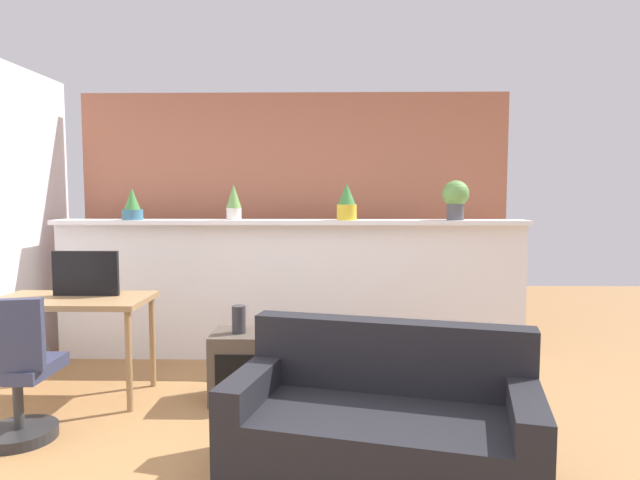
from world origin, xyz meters
TOP-DOWN VIEW (x-y plane):
  - ground_plane at (0.00, 0.00)m, footprint 12.00×12.00m
  - divider_wall at (0.00, 2.00)m, footprint 4.23×0.16m
  - plant_shelf at (0.00, 1.96)m, footprint 4.23×0.30m
  - brick_wall_behind at (0.00, 2.60)m, footprint 4.23×0.10m
  - potted_plant_0 at (-1.40, 1.93)m, footprint 0.18×0.18m
  - potted_plant_1 at (-0.50, 1.96)m, footprint 0.14×0.14m
  - potted_plant_2 at (0.51, 1.93)m, footprint 0.17×0.17m
  - potted_plant_3 at (1.47, 1.94)m, footprint 0.23×0.23m
  - desk at (-1.52, 0.98)m, footprint 1.10×0.60m
  - tv_monitor at (-1.45, 1.06)m, footprint 0.49×0.04m
  - office_chair at (-1.53, 0.23)m, footprint 0.48×0.48m
  - side_cube_shelf at (-0.29, 0.97)m, footprint 0.40×0.41m
  - vase_on_shelf at (-0.29, 0.96)m, footprint 0.10×0.10m
  - couch at (0.65, -0.15)m, footprint 1.70×1.11m

SIDE VIEW (x-z plane):
  - ground_plane at x=0.00m, z-range 0.00..0.00m
  - side_cube_shelf at x=-0.29m, z-range 0.00..0.50m
  - couch at x=0.65m, z-range -0.12..0.68m
  - office_chair at x=-1.53m, z-range -0.07..0.84m
  - vase_on_shelf at x=-0.29m, z-range 0.50..0.70m
  - divider_wall at x=0.00m, z-range 0.00..1.23m
  - desk at x=-1.52m, z-range 0.29..1.04m
  - tv_monitor at x=-1.45m, z-range 0.75..1.08m
  - brick_wall_behind at x=0.00m, z-range 0.00..2.50m
  - plant_shelf at x=0.00m, z-range 1.23..1.27m
  - potted_plant_0 at x=-1.40m, z-range 1.26..1.54m
  - potted_plant_2 at x=0.51m, z-range 1.27..1.59m
  - potted_plant_1 at x=-0.50m, z-range 1.28..1.59m
  - potted_plant_3 at x=1.47m, z-range 1.30..1.65m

